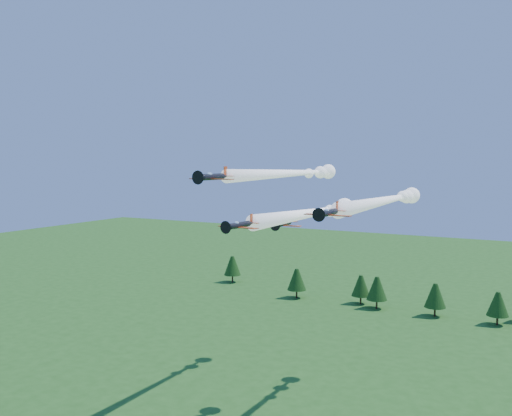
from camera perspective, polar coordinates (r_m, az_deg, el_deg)
The scene contains 5 objects.
plane_lead at distance 105.36m, azimuth 5.87°, elevation -0.44°, with size 8.13×43.04×3.70m.
plane_left at distance 128.19m, azimuth 3.63°, elevation 3.50°, with size 8.53×58.89×3.70m.
plane_right at distance 117.62m, azimuth 13.05°, elevation 0.79°, with size 7.37×57.90×3.70m.
plane_slot at distance 100.47m, azimuth 2.76°, elevation -1.56°, with size 6.71×7.31×2.37m.
treeline at distance 198.15m, azimuth 17.54°, elevation -8.15°, with size 163.73×20.30×11.48m.
Camera 1 is at (43.28, -82.91, 50.45)m, focal length 40.00 mm.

